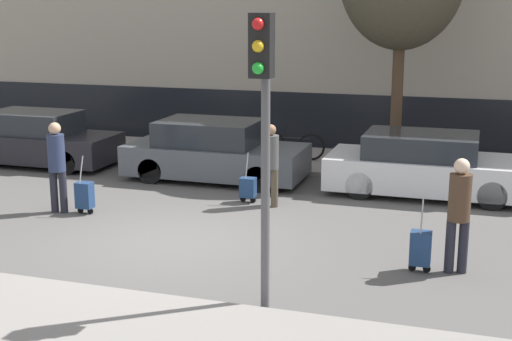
{
  "coord_description": "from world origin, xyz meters",
  "views": [
    {
      "loc": [
        5.03,
        -10.99,
        4.05
      ],
      "look_at": [
        0.95,
        1.8,
        0.95
      ],
      "focal_mm": 50.0,
      "sensor_mm": 36.0,
      "label": 1
    }
  ],
  "objects_px": {
    "trolley_left": "(85,195)",
    "parked_bicycle": "(292,145)",
    "trolley_center": "(248,187)",
    "pedestrian_center": "(270,160)",
    "trolley_right": "(420,248)",
    "traffic_light": "(263,105)",
    "pedestrian_right": "(459,208)",
    "parked_car_0": "(38,140)",
    "parked_car_1": "(214,152)",
    "parked_car_2": "(426,166)",
    "pedestrian_left": "(57,161)"
  },
  "relations": [
    {
      "from": "parked_car_0",
      "to": "trolley_left",
      "type": "relative_size",
      "value": 3.47
    },
    {
      "from": "parked_car_1",
      "to": "trolley_left",
      "type": "bearing_deg",
      "value": -112.0
    },
    {
      "from": "traffic_light",
      "to": "parked_bicycle",
      "type": "relative_size",
      "value": 2.24
    },
    {
      "from": "pedestrian_right",
      "to": "parked_bicycle",
      "type": "relative_size",
      "value": 1.03
    },
    {
      "from": "parked_car_1",
      "to": "parked_car_2",
      "type": "distance_m",
      "value": 4.93
    },
    {
      "from": "trolley_left",
      "to": "traffic_light",
      "type": "xyz_separation_m",
      "value": [
        4.76,
        -3.39,
        2.44
      ]
    },
    {
      "from": "parked_bicycle",
      "to": "trolley_center",
      "type": "bearing_deg",
      "value": -88.51
    },
    {
      "from": "parked_car_2",
      "to": "parked_car_1",
      "type": "bearing_deg",
      "value": -178.88
    },
    {
      "from": "pedestrian_left",
      "to": "traffic_light",
      "type": "distance_m",
      "value": 6.51
    },
    {
      "from": "traffic_light",
      "to": "parked_car_2",
      "type": "bearing_deg",
      "value": 77.2
    },
    {
      "from": "parked_car_2",
      "to": "trolley_left",
      "type": "bearing_deg",
      "value": -150.34
    },
    {
      "from": "parked_car_1",
      "to": "trolley_center",
      "type": "relative_size",
      "value": 3.95
    },
    {
      "from": "trolley_left",
      "to": "parked_bicycle",
      "type": "distance_m",
      "value": 6.4
    },
    {
      "from": "pedestrian_center",
      "to": "parked_bicycle",
      "type": "bearing_deg",
      "value": 113.11
    },
    {
      "from": "trolley_center",
      "to": "parked_bicycle",
      "type": "distance_m",
      "value": 4.0
    },
    {
      "from": "parked_bicycle",
      "to": "pedestrian_center",
      "type": "bearing_deg",
      "value": -81.24
    },
    {
      "from": "parked_car_0",
      "to": "trolley_center",
      "type": "distance_m",
      "value": 6.67
    },
    {
      "from": "traffic_light",
      "to": "parked_car_0",
      "type": "bearing_deg",
      "value": 139.75
    },
    {
      "from": "trolley_left",
      "to": "pedestrian_right",
      "type": "distance_m",
      "value": 7.31
    },
    {
      "from": "parked_car_1",
      "to": "parked_car_2",
      "type": "height_order",
      "value": "parked_car_1"
    },
    {
      "from": "parked_car_1",
      "to": "pedestrian_left",
      "type": "distance_m",
      "value": 4.11
    },
    {
      "from": "pedestrian_left",
      "to": "trolley_right",
      "type": "xyz_separation_m",
      "value": [
        7.21,
        -1.18,
        -0.66
      ]
    },
    {
      "from": "parked_car_2",
      "to": "pedestrian_left",
      "type": "xyz_separation_m",
      "value": [
        -6.9,
        -3.68,
        0.41
      ]
    },
    {
      "from": "parked_car_1",
      "to": "pedestrian_right",
      "type": "bearing_deg",
      "value": -38.72
    },
    {
      "from": "parked_car_2",
      "to": "trolley_right",
      "type": "height_order",
      "value": "parked_car_2"
    },
    {
      "from": "pedestrian_center",
      "to": "trolley_right",
      "type": "relative_size",
      "value": 1.44
    },
    {
      "from": "parked_car_1",
      "to": "trolley_right",
      "type": "relative_size",
      "value": 3.54
    },
    {
      "from": "trolley_left",
      "to": "pedestrian_center",
      "type": "xyz_separation_m",
      "value": [
        3.37,
        1.65,
        0.6
      ]
    },
    {
      "from": "pedestrian_left",
      "to": "pedestrian_center",
      "type": "bearing_deg",
      "value": -163.32
    },
    {
      "from": "trolley_left",
      "to": "parked_car_2",
      "type": "bearing_deg",
      "value": 29.66
    },
    {
      "from": "parked_car_2",
      "to": "trolley_left",
      "type": "relative_size",
      "value": 3.68
    },
    {
      "from": "pedestrian_right",
      "to": "trolley_right",
      "type": "height_order",
      "value": "pedestrian_right"
    },
    {
      "from": "pedestrian_left",
      "to": "trolley_left",
      "type": "relative_size",
      "value": 1.55
    },
    {
      "from": "trolley_left",
      "to": "trolley_center",
      "type": "xyz_separation_m",
      "value": [
        2.84,
        1.79,
        -0.05
      ]
    },
    {
      "from": "parked_car_0",
      "to": "trolley_center",
      "type": "bearing_deg",
      "value": -16.3
    },
    {
      "from": "parked_car_0",
      "to": "pedestrian_center",
      "type": "bearing_deg",
      "value": -16.15
    },
    {
      "from": "pedestrian_right",
      "to": "trolley_left",
      "type": "bearing_deg",
      "value": 156.69
    },
    {
      "from": "pedestrian_right",
      "to": "trolley_right",
      "type": "relative_size",
      "value": 1.52
    },
    {
      "from": "trolley_left",
      "to": "trolley_right",
      "type": "bearing_deg",
      "value": -10.6
    },
    {
      "from": "trolley_right",
      "to": "pedestrian_center",
      "type": "bearing_deg",
      "value": 138.65
    },
    {
      "from": "pedestrian_center",
      "to": "trolley_right",
      "type": "bearing_deg",
      "value": -27.0
    },
    {
      "from": "parked_car_1",
      "to": "pedestrian_right",
      "type": "distance_m",
      "value": 7.41
    },
    {
      "from": "trolley_center",
      "to": "traffic_light",
      "type": "distance_m",
      "value": 6.06
    },
    {
      "from": "trolley_left",
      "to": "trolley_right",
      "type": "xyz_separation_m",
      "value": [
        6.67,
        -1.25,
        0.01
      ]
    },
    {
      "from": "parked_car_1",
      "to": "parked_car_2",
      "type": "xyz_separation_m",
      "value": [
        4.93,
        0.1,
        -0.02
      ]
    },
    {
      "from": "parked_car_2",
      "to": "pedestrian_center",
      "type": "bearing_deg",
      "value": -146.58
    },
    {
      "from": "parked_car_0",
      "to": "traffic_light",
      "type": "bearing_deg",
      "value": -40.25
    },
    {
      "from": "parked_car_2",
      "to": "traffic_light",
      "type": "distance_m",
      "value": 7.51
    },
    {
      "from": "traffic_light",
      "to": "pedestrian_center",
      "type": "bearing_deg",
      "value": 105.42
    },
    {
      "from": "pedestrian_left",
      "to": "trolley_center",
      "type": "xyz_separation_m",
      "value": [
        3.39,
        1.85,
        -0.72
      ]
    }
  ]
}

